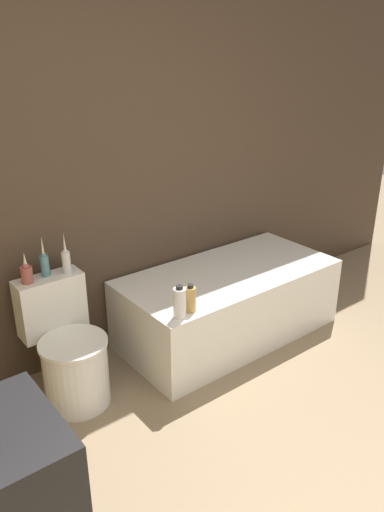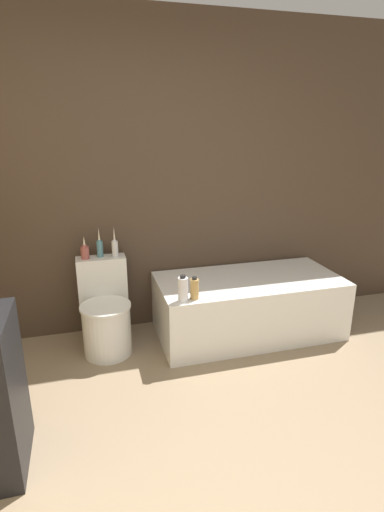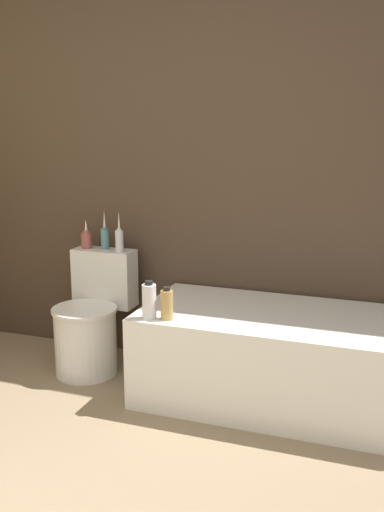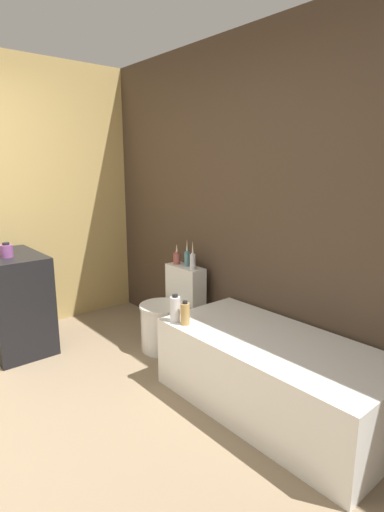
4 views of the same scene
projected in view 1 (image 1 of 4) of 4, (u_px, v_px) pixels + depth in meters
wall_back_tiled at (92, 162)px, 3.04m from camera, size 6.40×0.06×2.60m
bathtub at (228, 302)px, 3.57m from camera, size 1.55×0.75×0.51m
toilet at (69, 353)px, 2.91m from camera, size 0.39×0.54×0.72m
vase_gold at (26, 272)px, 2.79m from camera, size 0.07×0.07×0.19m
vase_silver at (44, 263)px, 2.87m from camera, size 0.05×0.05×0.24m
vase_bronze at (66, 260)px, 2.91m from camera, size 0.05×0.05×0.25m
shampoo_bottle_tall at (180, 303)px, 2.85m from camera, size 0.07×0.07×0.20m
shampoo_bottle_short at (190, 299)px, 2.92m from camera, size 0.07×0.07×0.17m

